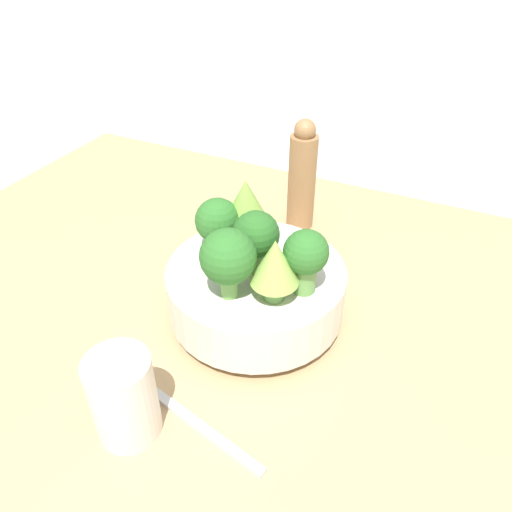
% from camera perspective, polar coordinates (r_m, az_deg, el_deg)
% --- Properties ---
extents(ground_plane, '(6.00, 6.00, 0.00)m').
position_cam_1_polar(ground_plane, '(0.65, 1.29, -10.77)').
color(ground_plane, beige).
extents(table, '(1.20, 0.85, 0.03)m').
position_cam_1_polar(table, '(0.64, 1.31, -9.80)').
color(table, tan).
rests_on(table, ground_plane).
extents(bowl, '(0.22, 0.22, 0.08)m').
position_cam_1_polar(bowl, '(0.62, 0.00, -3.94)').
color(bowl, silver).
rests_on(bowl, table).
extents(romanesco_piece_far, '(0.06, 0.06, 0.10)m').
position_cam_1_polar(romanesco_piece_far, '(0.61, -1.16, 5.75)').
color(romanesco_piece_far, '#6BA34C').
rests_on(romanesco_piece_far, bowl).
extents(broccoli_floret_left, '(0.06, 0.06, 0.07)m').
position_cam_1_polar(broccoli_floret_left, '(0.61, -4.39, 3.87)').
color(broccoli_floret_left, '#7AB256').
rests_on(broccoli_floret_left, bowl).
extents(romanesco_piece_near, '(0.05, 0.05, 0.08)m').
position_cam_1_polar(romanesco_piece_near, '(0.53, 2.17, -0.91)').
color(romanesco_piece_near, '#609347').
rests_on(romanesco_piece_near, bowl).
extents(broccoli_floret_front, '(0.06, 0.06, 0.09)m').
position_cam_1_polar(broccoli_floret_front, '(0.53, -3.22, -0.22)').
color(broccoli_floret_front, '#6BA34C').
rests_on(broccoli_floret_front, bowl).
extents(broccoli_floret_right, '(0.05, 0.05, 0.08)m').
position_cam_1_polar(broccoli_floret_right, '(0.55, 5.70, -0.04)').
color(broccoli_floret_right, '#609347').
rests_on(broccoli_floret_right, bowl).
extents(broccoli_floret_center, '(0.06, 0.06, 0.08)m').
position_cam_1_polar(broccoli_floret_center, '(0.57, 0.00, 2.27)').
color(broccoli_floret_center, '#609347').
rests_on(broccoli_floret_center, bowl).
extents(cup, '(0.06, 0.06, 0.10)m').
position_cam_1_polar(cup, '(0.52, -14.89, -15.34)').
color(cup, silver).
rests_on(cup, table).
extents(pepper_mill, '(0.04, 0.04, 0.18)m').
position_cam_1_polar(pepper_mill, '(0.79, 5.29, 8.94)').
color(pepper_mill, '#997047').
rests_on(pepper_mill, table).
extents(fork, '(0.18, 0.05, 0.01)m').
position_cam_1_polar(fork, '(0.55, -6.92, -18.42)').
color(fork, silver).
rests_on(fork, table).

